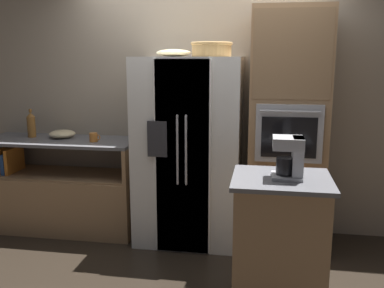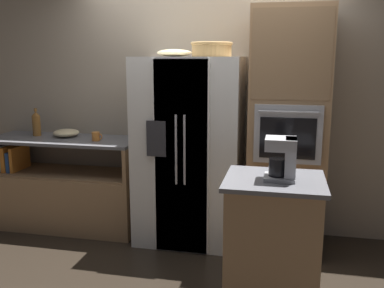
{
  "view_description": "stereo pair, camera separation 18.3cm",
  "coord_description": "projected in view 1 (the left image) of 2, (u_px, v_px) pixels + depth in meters",
  "views": [
    {
      "loc": [
        0.6,
        -3.84,
        1.77
      ],
      "look_at": [
        -0.04,
        -0.0,
        0.97
      ],
      "focal_mm": 40.0,
      "sensor_mm": 36.0,
      "label": 1
    },
    {
      "loc": [
        0.78,
        -3.81,
        1.77
      ],
      "look_at": [
        -0.04,
        -0.0,
        0.97
      ],
      "focal_mm": 40.0,
      "sensor_mm": 36.0,
      "label": 2
    }
  ],
  "objects": [
    {
      "name": "ground_plane",
      "position": [
        197.0,
        242.0,
        4.16
      ],
      "size": [
        20.0,
        20.0,
        0.0
      ],
      "primitive_type": "plane",
      "color": "black"
    },
    {
      "name": "fruit_bowl",
      "position": [
        174.0,
        53.0,
        3.92
      ],
      "size": [
        0.32,
        0.32,
        0.07
      ],
      "color": "beige",
      "rests_on": "refrigerator"
    },
    {
      "name": "mixing_bowl",
      "position": [
        62.0,
        134.0,
        4.42
      ],
      "size": [
        0.27,
        0.27,
        0.08
      ],
      "color": "beige",
      "rests_on": "counter_left"
    },
    {
      "name": "counter_left",
      "position": [
        61.0,
        196.0,
        4.46
      ],
      "size": [
        1.58,
        0.61,
        0.95
      ],
      "color": "#A87F56",
      "rests_on": "ground_plane"
    },
    {
      "name": "wicker_basket",
      "position": [
        212.0,
        49.0,
        3.8
      ],
      "size": [
        0.37,
        0.37,
        0.13
      ],
      "color": "tan",
      "rests_on": "refrigerator"
    },
    {
      "name": "wall_back",
      "position": [
        204.0,
        94.0,
        4.33
      ],
      "size": [
        12.0,
        0.06,
        2.8
      ],
      "color": "tan",
      "rests_on": "ground_plane"
    },
    {
      "name": "coffee_maker",
      "position": [
        291.0,
        156.0,
        2.83
      ],
      "size": [
        0.2,
        0.19,
        0.28
      ],
      "color": "#B2B2B7",
      "rests_on": "island_counter"
    },
    {
      "name": "bottle_tall",
      "position": [
        31.0,
        125.0,
        4.44
      ],
      "size": [
        0.09,
        0.09,
        0.29
      ],
      "color": "brown",
      "rests_on": "counter_left"
    },
    {
      "name": "wall_oven",
      "position": [
        287.0,
        131.0,
        3.91
      ],
      "size": [
        0.68,
        0.72,
        2.19
      ],
      "color": "#A87F56",
      "rests_on": "ground_plane"
    },
    {
      "name": "mug",
      "position": [
        94.0,
        137.0,
        4.21
      ],
      "size": [
        0.11,
        0.08,
        0.09
      ],
      "color": "orange",
      "rests_on": "counter_left"
    },
    {
      "name": "refrigerator",
      "position": [
        189.0,
        151.0,
        4.08
      ],
      "size": [
        0.98,
        0.73,
        1.77
      ],
      "color": "white",
      "rests_on": "ground_plane"
    },
    {
      "name": "island_counter",
      "position": [
        279.0,
        244.0,
        2.97
      ],
      "size": [
        0.66,
        0.6,
        0.97
      ],
      "color": "#A87F56",
      "rests_on": "ground_plane"
    }
  ]
}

